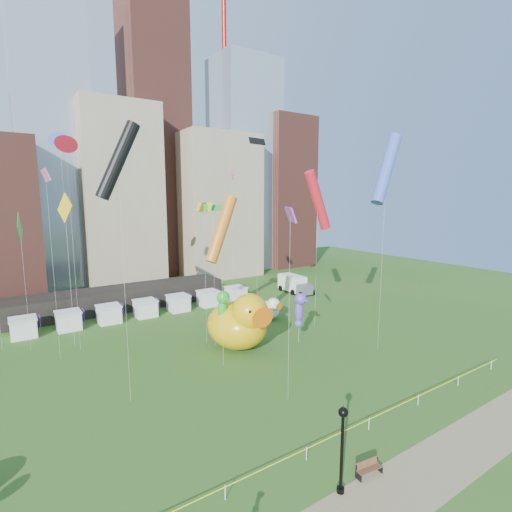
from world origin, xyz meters
TOP-DOWN VIEW (x-y plane):
  - ground at (0.00, 0.00)m, footprint 160.00×160.00m
  - footpath at (0.00, -5.00)m, footprint 70.00×4.00m
  - skyline at (2.25, 61.06)m, footprint 101.00×23.00m
  - crane_right at (30.89, 64.00)m, footprint 23.00×1.00m
  - pavilion at (-4.00, 42.00)m, footprint 38.00×6.00m
  - vendor_tents at (1.02, 36.00)m, footprint 33.24×2.80m
  - caution_tape at (0.00, 0.00)m, footprint 50.00×0.06m
  - big_duck at (6.04, 18.30)m, footprint 7.06×9.03m
  - small_duck at (14.99, 25.21)m, footprint 3.68×4.44m
  - seahorse_green at (4.06, 18.47)m, footprint 1.49×1.83m
  - seahorse_purple at (12.81, 16.05)m, footprint 1.74×1.97m
  - park_bench at (2.26, -3.12)m, footprint 1.79×0.77m
  - lamppost at (-0.21, -3.20)m, footprint 0.56×0.56m
  - box_truck at (27.66, 35.17)m, footprint 3.05×7.14m
  - kite_0 at (17.52, 18.54)m, footprint 4.44×1.65m
  - kite_1 at (10.84, 27.94)m, footprint 0.73×1.56m
  - kite_2 at (-7.44, 13.62)m, footprint 3.61×1.25m
  - kite_3 at (4.19, 20.70)m, footprint 2.16×0.54m
  - kite_4 at (-9.34, 29.22)m, footprint 1.09×3.17m
  - kite_5 at (-9.11, 30.92)m, footprint 1.61×0.58m
  - kite_6 at (2.30, 15.34)m, footprint 3.98×1.99m
  - kite_7 at (3.72, 6.64)m, footprint 2.39×3.55m
  - kite_8 at (-8.96, 27.93)m, footprint 1.70×0.94m
  - kite_9 at (-11.18, 26.28)m, footprint 0.56×3.98m
  - kite_10 at (9.39, 19.81)m, footprint 2.35×0.73m
  - kite_11 at (-13.59, 30.89)m, footprint 0.60×3.44m
  - kite_12 at (3.74, 21.98)m, footprint 0.55×3.57m
  - kite_13 at (18.74, 9.53)m, footprint 4.57×2.01m

SIDE VIEW (x-z plane):
  - ground at x=0.00m, z-range 0.00..0.00m
  - footpath at x=0.00m, z-range 0.00..0.02m
  - park_bench at x=2.26m, z-range 0.05..0.93m
  - caution_tape at x=0.00m, z-range 0.23..1.13m
  - vendor_tents at x=1.02m, z-range -0.09..2.31m
  - small_duck at x=14.99m, z-range -0.13..3.06m
  - box_truck at x=27.66m, z-range 0.04..3.05m
  - pavilion at x=-4.00m, z-range 0.00..3.20m
  - big_duck at x=6.04m, z-range -0.28..6.45m
  - lamppost at x=-0.21m, z-range 0.60..5.99m
  - seahorse_purple at x=12.81m, z-range 1.27..7.19m
  - seahorse_green at x=4.06m, z-range 1.71..8.62m
  - kite_11 at x=-13.59m, z-range 5.80..21.15m
  - kite_6 at x=2.30m, z-range 5.29..22.40m
  - kite_7 at x=3.72m, z-range 7.41..23.51m
  - kite_4 at x=-9.34m, z-range 6.85..24.25m
  - kite_3 at x=4.19m, z-range 7.53..23.64m
  - kite_12 at x=3.74m, z-range 7.54..23.85m
  - kite_0 at x=17.52m, z-range 6.39..26.57m
  - kite_9 at x=-11.18m, z-range 9.12..28.72m
  - kite_2 at x=-7.44m, z-range 8.29..30.92m
  - kite_13 at x=18.74m, z-range 8.01..31.56m
  - kite_1 at x=10.84m, z-range 9.47..30.18m
  - skyline at x=2.25m, z-range -12.56..55.44m
  - kite_8 at x=-8.96m, z-range 10.61..33.78m
  - kite_10 at x=9.39m, z-range 11.02..34.44m
  - kite_5 at x=-9.11m, z-range 10.98..34.82m
  - crane_right at x=30.89m, z-range 8.90..84.90m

